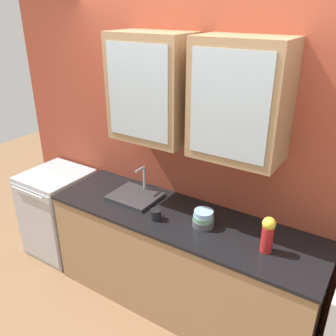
% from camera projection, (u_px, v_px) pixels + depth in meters
% --- Properties ---
extents(ground_plane, '(10.00, 10.00, 0.00)m').
position_uv_depth(ground_plane, '(179.00, 302.00, 3.28)').
color(ground_plane, brown).
extents(back_wall_unit, '(4.18, 0.49, 2.87)m').
position_uv_depth(back_wall_unit, '(204.00, 130.00, 2.89)').
color(back_wall_unit, '#993D28').
rests_on(back_wall_unit, ground_plane).
extents(counter, '(2.30, 0.68, 0.90)m').
position_uv_depth(counter, '(180.00, 262.00, 3.10)').
color(counter, '#93704C').
rests_on(counter, ground_plane).
extents(sink_faucet, '(0.42, 0.35, 0.25)m').
position_uv_depth(sink_faucet, '(135.00, 196.00, 3.19)').
color(sink_faucet, '#2D2D30').
rests_on(sink_faucet, counter).
extents(bowl_stack, '(0.17, 0.17, 0.13)m').
position_uv_depth(bowl_stack, '(203.00, 219.00, 2.77)').
color(bowl_stack, '#4C4C54').
rests_on(bowl_stack, counter).
extents(vase, '(0.09, 0.09, 0.27)m').
position_uv_depth(vase, '(268.00, 234.00, 2.45)').
color(vase, '#B21E1E').
rests_on(vase, counter).
extents(cup_near_sink, '(0.12, 0.09, 0.08)m').
position_uv_depth(cup_near_sink, '(156.00, 215.00, 2.87)').
color(cup_near_sink, black).
rests_on(cup_near_sink, counter).
extents(dishwasher, '(0.59, 0.66, 0.90)m').
position_uv_depth(dishwasher, '(59.00, 212.00, 3.84)').
color(dishwasher, '#ADAFB5').
rests_on(dishwasher, ground_plane).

